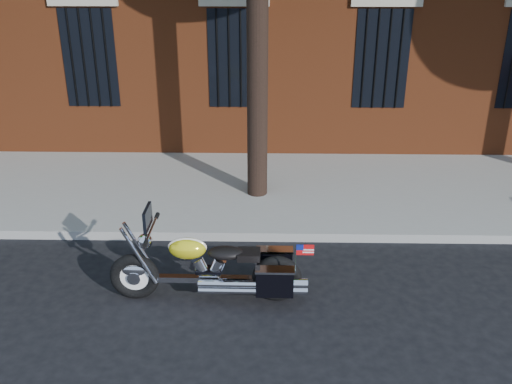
{
  "coord_description": "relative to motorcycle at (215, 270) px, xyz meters",
  "views": [
    {
      "loc": [
        0.67,
        -6.73,
        4.39
      ],
      "look_at": [
        0.52,
        0.8,
        1.09
      ],
      "focal_mm": 40.0,
      "sensor_mm": 36.0,
      "label": 1
    }
  ],
  "objects": [
    {
      "name": "curb",
      "position": [
        -0.01,
        1.7,
        -0.38
      ],
      "size": [
        40.0,
        0.16,
        0.15
      ],
      "primitive_type": "cube",
      "color": "gray",
      "rests_on": "ground"
    },
    {
      "name": "motorcycle",
      "position": [
        0.0,
        0.0,
        0.0
      ],
      "size": [
        2.66,
        0.77,
        1.34
      ],
      "rotation": [
        0.0,
        0.0,
        -0.01
      ],
      "color": "black",
      "rests_on": "ground"
    },
    {
      "name": "ground",
      "position": [
        -0.01,
        0.32,
        -0.45
      ],
      "size": [
        120.0,
        120.0,
        0.0
      ],
      "primitive_type": "plane",
      "color": "black",
      "rests_on": "ground"
    },
    {
      "name": "sidewalk",
      "position": [
        -0.01,
        3.58,
        -0.38
      ],
      "size": [
        40.0,
        3.6,
        0.15
      ],
      "primitive_type": "cube",
      "color": "gray",
      "rests_on": "ground"
    }
  ]
}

